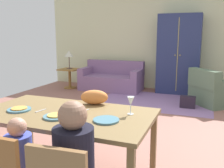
# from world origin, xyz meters

# --- Properties ---
(ground_plane) EXTENTS (7.09, 6.15, 0.02)m
(ground_plane) POSITION_xyz_m (0.00, 0.48, -0.01)
(ground_plane) COLOR #976255
(back_wall) EXTENTS (7.09, 0.10, 2.70)m
(back_wall) POSITION_xyz_m (0.00, 3.60, 1.35)
(back_wall) COLOR beige
(back_wall) RESTS_ON ground_plane
(dining_table) EXTENTS (1.83, 1.00, 0.76)m
(dining_table) POSITION_xyz_m (-0.10, -1.53, 0.69)
(dining_table) COLOR olive
(dining_table) RESTS_ON ground_plane
(plate_near_man) EXTENTS (0.25, 0.25, 0.02)m
(plate_near_man) POSITION_xyz_m (-0.61, -1.65, 0.77)
(plate_near_man) COLOR teal
(plate_near_man) RESTS_ON dining_table
(pizza_near_man) EXTENTS (0.17, 0.17, 0.01)m
(pizza_near_man) POSITION_xyz_m (-0.61, -1.65, 0.78)
(pizza_near_man) COLOR gold
(pizza_near_man) RESTS_ON plate_near_man
(plate_near_child) EXTENTS (0.25, 0.25, 0.02)m
(plate_near_child) POSITION_xyz_m (-0.10, -1.71, 0.77)
(plate_near_child) COLOR teal
(plate_near_child) RESTS_ON dining_table
(pizza_near_child) EXTENTS (0.17, 0.17, 0.01)m
(pizza_near_child) POSITION_xyz_m (-0.10, -1.71, 0.78)
(pizza_near_child) COLOR gold
(pizza_near_child) RESTS_ON plate_near_child
(plate_near_woman) EXTENTS (0.25, 0.25, 0.02)m
(plate_near_woman) POSITION_xyz_m (0.40, -1.63, 0.77)
(plate_near_woman) COLOR teal
(plate_near_woman) RESTS_ON dining_table
(wine_glass) EXTENTS (0.07, 0.07, 0.19)m
(wine_glass) POSITION_xyz_m (0.56, -1.35, 0.89)
(wine_glass) COLOR silver
(wine_glass) RESTS_ON dining_table
(fork) EXTENTS (0.05, 0.15, 0.01)m
(fork) POSITION_xyz_m (-0.38, -1.58, 0.76)
(fork) COLOR silver
(fork) RESTS_ON dining_table
(knife) EXTENTS (0.05, 0.17, 0.01)m
(knife) POSITION_xyz_m (0.06, -1.43, 0.76)
(knife) COLOR silver
(knife) RESTS_ON dining_table
(cat) EXTENTS (0.35, 0.25, 0.17)m
(cat) POSITION_xyz_m (0.05, -1.14, 0.84)
(cat) COLOR orange
(cat) RESTS_ON dining_table
(area_rug) EXTENTS (2.60, 1.80, 0.01)m
(area_rug) POSITION_xyz_m (0.13, 2.10, 0.00)
(area_rug) COLOR #8F6B9F
(area_rug) RESTS_ON ground_plane
(couch) EXTENTS (1.74, 0.86, 0.82)m
(couch) POSITION_xyz_m (-1.31, 2.96, 0.30)
(couch) COLOR gray
(couch) RESTS_ON ground_plane
(armchair) EXTENTS (1.21, 1.21, 0.82)m
(armchair) POSITION_xyz_m (1.41, 2.26, 0.32)
(armchair) COLOR #5B7358
(armchair) RESTS_ON ground_plane
(armoire) EXTENTS (1.10, 0.59, 2.10)m
(armoire) POSITION_xyz_m (0.51, 3.21, 1.05)
(armoire) COLOR navy
(armoire) RESTS_ON ground_plane
(side_table) EXTENTS (0.56, 0.56, 0.58)m
(side_table) POSITION_xyz_m (-2.55, 2.70, 0.38)
(side_table) COLOR olive
(side_table) RESTS_ON ground_plane
(table_lamp) EXTENTS (0.26, 0.26, 0.54)m
(table_lamp) POSITION_xyz_m (-2.55, 2.70, 1.01)
(table_lamp) COLOR brown
(table_lamp) RESTS_ON side_table
(handbag) EXTENTS (0.32, 0.16, 0.26)m
(handbag) POSITION_xyz_m (0.90, 1.80, 0.13)
(handbag) COLOR #261D2A
(handbag) RESTS_ON ground_plane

